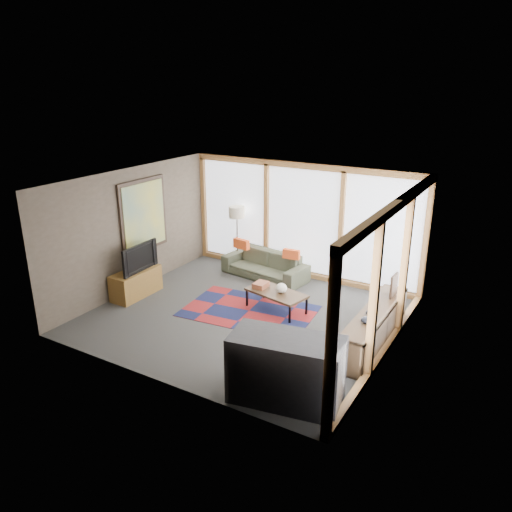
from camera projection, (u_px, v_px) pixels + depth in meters
The scene contains 17 objects.
ground at pixel (245, 316), 9.55m from camera, with size 5.50×5.50×0.00m, color #2F2E2C.
room_envelope at pixel (283, 236), 9.25m from camera, with size 5.52×5.02×2.62m.
rug at pixel (249, 311), 9.75m from camera, with size 2.48×1.60×0.01m, color maroon.
sofa at pixel (265, 265), 11.33m from camera, with size 1.99×0.78×0.58m, color #34392A.
pillow_left at pixel (241, 244), 11.49m from camera, with size 0.40×0.12×0.22m, color #D74C1D.
pillow_right at pixel (291, 254), 10.84m from camera, with size 0.38×0.11×0.21m, color #D74C1D.
floor_lamp at pixel (237, 237), 11.79m from camera, with size 0.38×0.38×1.50m, color black, non-canonical shape.
coffee_table at pixel (276, 301), 9.73m from camera, with size 1.18×0.59×0.39m, color #382518, non-canonical shape.
book_stack at pixel (261, 285), 9.85m from camera, with size 0.24×0.30×0.10m, color brown.
vase at pixel (281, 288), 9.60m from camera, with size 0.22×0.22×0.19m, color beige.
bookshelf at pixel (374, 327), 8.48m from camera, with size 0.45×2.45×0.61m, color #382518, non-canonical shape.
bowl_a at pixel (367, 320), 7.94m from camera, with size 0.19×0.19×0.10m, color black.
bowl_b at pixel (371, 313), 8.20m from camera, with size 0.18×0.18×0.09m, color black.
shelf_picture at pixel (394, 285), 8.85m from camera, with size 0.04×0.32×0.42m, color black.
tv_console at pixel (136, 283), 10.36m from camera, with size 0.46×1.11×0.56m, color brown.
television at pixel (136, 257), 10.19m from camera, with size 1.01×0.13×0.58m, color black.
bar_counter at pixel (286, 370), 6.90m from camera, with size 1.56×0.73×0.99m, color black.
Camera 1 is at (4.53, -7.31, 4.31)m, focal length 35.00 mm.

